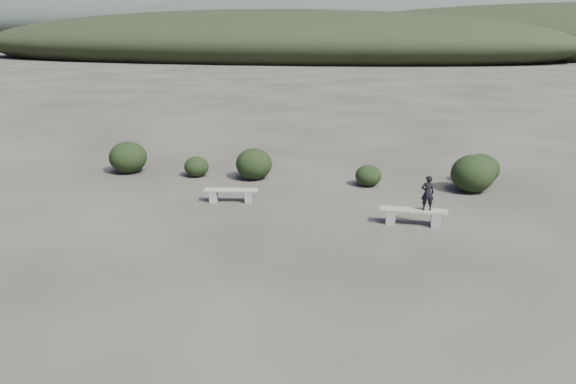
# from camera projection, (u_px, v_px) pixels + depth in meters

# --- Properties ---
(ground) EXTENTS (1200.00, 1200.00, 0.00)m
(ground) POSITION_uv_depth(u_px,v_px,m) (236.00, 278.00, 12.92)
(ground) COLOR #2F2B25
(ground) RESTS_ON ground
(bench_left) EXTENTS (1.80, 0.69, 0.44)m
(bench_left) POSITION_uv_depth(u_px,v_px,m) (231.00, 194.00, 18.48)
(bench_left) COLOR slate
(bench_left) RESTS_ON ground
(bench_right) EXTENTS (1.94, 0.44, 0.48)m
(bench_right) POSITION_uv_depth(u_px,v_px,m) (413.00, 215.00, 16.32)
(bench_right) COLOR slate
(bench_right) RESTS_ON ground
(seated_person) EXTENTS (0.41, 0.31, 1.03)m
(seated_person) POSITION_uv_depth(u_px,v_px,m) (428.00, 193.00, 16.05)
(seated_person) COLOR black
(seated_person) RESTS_ON bench_right
(shrub_a) EXTENTS (0.95, 0.95, 0.78)m
(shrub_a) POSITION_uv_depth(u_px,v_px,m) (196.00, 166.00, 21.66)
(shrub_a) COLOR black
(shrub_a) RESTS_ON ground
(shrub_b) EXTENTS (1.38, 1.38, 1.18)m
(shrub_b) POSITION_uv_depth(u_px,v_px,m) (254.00, 164.00, 21.22)
(shrub_b) COLOR black
(shrub_b) RESTS_ON ground
(shrub_c) EXTENTS (0.96, 0.96, 0.77)m
(shrub_c) POSITION_uv_depth(u_px,v_px,m) (368.00, 176.00, 20.36)
(shrub_c) COLOR black
(shrub_c) RESTS_ON ground
(shrub_d) EXTENTS (1.50, 1.50, 1.31)m
(shrub_d) POSITION_uv_depth(u_px,v_px,m) (473.00, 174.00, 19.54)
(shrub_d) COLOR black
(shrub_d) RESTS_ON ground
(shrub_e) EXTENTS (1.32, 1.32, 1.10)m
(shrub_e) POSITION_uv_depth(u_px,v_px,m) (481.00, 169.00, 20.65)
(shrub_e) COLOR black
(shrub_e) RESTS_ON ground
(shrub_f) EXTENTS (1.48, 1.48, 1.25)m
(shrub_f) POSITION_uv_depth(u_px,v_px,m) (128.00, 157.00, 22.16)
(shrub_f) COLOR black
(shrub_f) RESTS_ON ground
(mountain_ridges) EXTENTS (500.00, 400.00, 56.00)m
(mountain_ridges) POSITION_uv_depth(u_px,v_px,m) (402.00, 18.00, 328.56)
(mountain_ridges) COLOR black
(mountain_ridges) RESTS_ON ground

